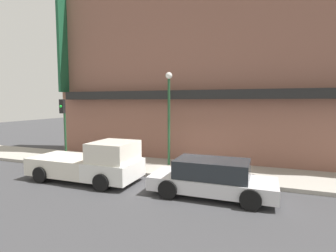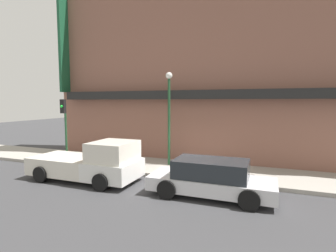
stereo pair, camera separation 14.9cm
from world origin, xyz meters
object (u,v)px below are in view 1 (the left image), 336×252
parked_car (212,178)px  street_lamp (169,107)px  pickup_truck (92,163)px  traffic_light (64,119)px  fire_hydrant (174,167)px

parked_car → street_lamp: bearing=133.3°
pickup_truck → street_lamp: 4.97m
pickup_truck → street_lamp: bearing=52.8°
pickup_truck → street_lamp: (2.50, 3.46, 2.54)m
street_lamp → pickup_truck: bearing=-125.9°
parked_car → street_lamp: (-3.05, 3.46, 2.65)m
parked_car → traffic_light: 9.51m
parked_car → traffic_light: (-9.04, 2.19, 1.95)m
fire_hydrant → traffic_light: bearing=177.1°
pickup_truck → traffic_light: traffic_light is taller
parked_car → fire_hydrant: 2.89m
street_lamp → traffic_light: (-6.00, -1.27, -0.71)m
fire_hydrant → traffic_light: traffic_light is taller
fire_hydrant → traffic_light: 7.17m
parked_car → fire_hydrant: size_ratio=7.35×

